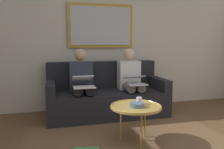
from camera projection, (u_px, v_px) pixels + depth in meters
wall_rear at (100, 40)px, 4.30m from camera, size 6.00×0.12×2.60m
area_rug at (130, 143)px, 2.80m from camera, size 2.60×1.80×0.01m
couch at (106, 96)px, 3.97m from camera, size 2.00×0.90×0.90m
framed_mirror at (101, 26)px, 4.18m from camera, size 1.21×0.05×0.80m
coffee_table at (136, 107)px, 2.81m from camera, size 0.63×0.63×0.47m
cup at (139, 101)px, 2.88m from camera, size 0.07×0.07×0.09m
bowl at (137, 105)px, 2.76m from camera, size 0.18×0.18×0.05m
person_left at (131, 79)px, 3.97m from camera, size 0.38×0.58×1.14m
laptop_silver at (136, 80)px, 3.74m from camera, size 0.32×0.34×0.15m
person_right at (82, 81)px, 3.76m from camera, size 0.38×0.58×1.14m
laptop_white at (83, 82)px, 3.54m from camera, size 0.33×0.40×0.17m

